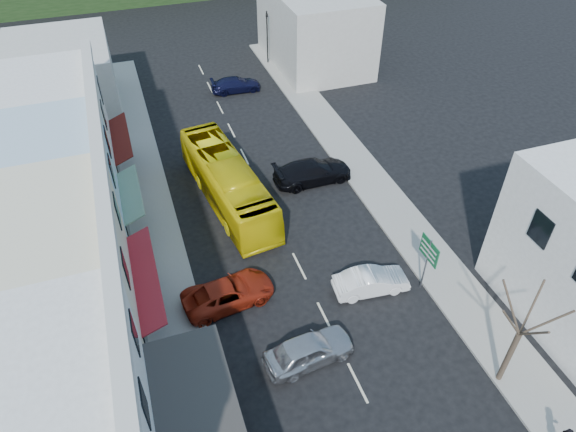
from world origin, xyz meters
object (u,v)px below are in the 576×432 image
object	(u,v)px
street_tree	(519,334)
pedestrian_left	(156,296)
car_white	(371,281)
traffic_signal	(267,38)
direction_sign	(426,265)
car_silver	(309,351)
bus	(228,183)
car_red	(228,293)

from	to	relation	value
street_tree	pedestrian_left	bearing A→B (deg)	146.70
car_white	traffic_signal	xyz separation A→B (m)	(3.51, 30.21, 1.86)
direction_sign	street_tree	bearing A→B (deg)	-85.90
car_white	traffic_signal	bearing A→B (deg)	-1.46
car_silver	car_white	distance (m)	5.68
car_silver	direction_sign	bearing A→B (deg)	-79.42
direction_sign	traffic_signal	xyz separation A→B (m)	(0.78, 30.95, 0.79)
street_tree	traffic_signal	bearing A→B (deg)	89.57
bus	direction_sign	bearing A→B (deg)	-60.35
street_tree	traffic_signal	xyz separation A→B (m)	(0.28, 37.21, -0.92)
car_white	pedestrian_left	bearing A→B (deg)	82.67
direction_sign	car_silver	bearing A→B (deg)	-163.29
pedestrian_left	car_red	bearing A→B (deg)	-124.78
bus	car_silver	world-z (taller)	bus
traffic_signal	street_tree	bearing A→B (deg)	69.67
bus	street_tree	distance (m)	19.31
bus	direction_sign	distance (m)	13.61
pedestrian_left	car_white	bearing A→B (deg)	-125.85
car_silver	pedestrian_left	size ratio (longest dim) A/B	2.59
bus	street_tree	size ratio (longest dim) A/B	1.67
car_silver	car_white	world-z (taller)	same
car_silver	pedestrian_left	distance (m)	8.47
bus	car_white	xyz separation A→B (m)	(5.45, -10.14, -0.85)
pedestrian_left	street_tree	distance (m)	17.43
bus	car_silver	xyz separation A→B (m)	(0.67, -13.20, -0.85)
car_white	car_red	distance (m)	7.74
car_red	pedestrian_left	bearing A→B (deg)	71.64
car_silver	street_tree	size ratio (longest dim) A/B	0.63
car_silver	car_red	world-z (taller)	same
bus	car_white	size ratio (longest dim) A/B	2.64
traffic_signal	bus	bearing A→B (deg)	46.04
car_red	car_white	bearing A→B (deg)	-109.96
traffic_signal	car_silver	bearing A→B (deg)	56.10
car_silver	car_white	bearing A→B (deg)	-64.01
car_white	street_tree	world-z (taller)	street_tree
car_white	direction_sign	world-z (taller)	direction_sign
car_white	direction_sign	size ratio (longest dim) A/B	1.24
car_red	street_tree	size ratio (longest dim) A/B	0.66
car_red	direction_sign	bearing A→B (deg)	-110.49
car_silver	street_tree	distance (m)	9.36
pedestrian_left	street_tree	bearing A→B (deg)	-146.65
direction_sign	street_tree	world-z (taller)	street_tree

